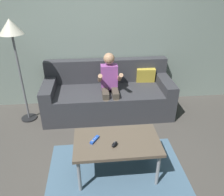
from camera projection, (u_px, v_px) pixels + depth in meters
name	position (u px, v px, depth m)	size (l,w,h in m)	color
ground_plane	(100.00, 182.00, 2.47)	(10.20, 10.20, 0.00)	#4C4742
wall_back	(92.00, 31.00, 3.53)	(5.10, 0.05, 2.50)	gray
couch	(108.00, 95.00, 3.66)	(2.01, 0.80, 0.81)	#38383D
person_seated_on_couch	(110.00, 84.00, 3.36)	(0.35, 0.43, 1.03)	#4C4238
coffee_table	(117.00, 144.00, 2.41)	(0.92, 0.53, 0.45)	brown
area_rug	(117.00, 171.00, 2.61)	(1.56, 1.05, 0.01)	slate
game_remote_blue_near_edge	(95.00, 140.00, 2.39)	(0.11, 0.14, 0.03)	blue
nunchuk_black	(115.00, 144.00, 2.31)	(0.09, 0.10, 0.05)	black
floor_lamp	(12.00, 35.00, 2.96)	(0.32, 0.32, 1.53)	black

